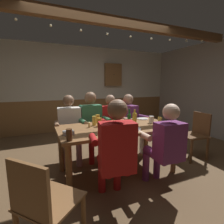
% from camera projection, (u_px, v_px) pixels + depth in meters
% --- Properties ---
extents(ground_plane, '(7.53, 7.53, 0.00)m').
position_uv_depth(ground_plane, '(113.00, 167.00, 2.91)').
color(ground_plane, brown).
extents(back_wall_upper, '(6.27, 0.12, 1.59)m').
position_uv_depth(back_wall_upper, '(76.00, 73.00, 5.11)').
color(back_wall_upper, beige).
extents(back_wall_wainscot, '(6.27, 0.12, 0.95)m').
position_uv_depth(back_wall_wainscot, '(78.00, 114.00, 5.31)').
color(back_wall_wainscot, brown).
rests_on(back_wall_wainscot, ground_plane).
extents(ceiling_beam, '(5.65, 0.14, 0.16)m').
position_uv_depth(ceiling_beam, '(106.00, 20.00, 2.78)').
color(ceiling_beam, brown).
extents(dining_table, '(1.82, 0.92, 0.76)m').
position_uv_depth(dining_table, '(117.00, 133.00, 2.67)').
color(dining_table, brown).
rests_on(dining_table, ground_plane).
extents(person_0, '(0.56, 0.55, 1.22)m').
position_uv_depth(person_0, '(70.00, 125.00, 3.06)').
color(person_0, silver).
rests_on(person_0, ground_plane).
extents(person_1, '(0.55, 0.50, 1.27)m').
position_uv_depth(person_1, '(92.00, 122.00, 3.21)').
color(person_1, '#33724C').
rests_on(person_1, ground_plane).
extents(person_2, '(0.55, 0.55, 1.21)m').
position_uv_depth(person_2, '(111.00, 123.00, 3.37)').
color(person_2, '#AD1919').
rests_on(person_2, ground_plane).
extents(person_3, '(0.58, 0.59, 1.21)m').
position_uv_depth(person_3, '(130.00, 120.00, 3.55)').
color(person_3, '#6B2D66').
rests_on(person_3, ground_plane).
extents(person_4, '(0.56, 0.57, 1.26)m').
position_uv_depth(person_4, '(115.00, 149.00, 1.90)').
color(person_4, '#AD1919').
rests_on(person_4, ground_plane).
extents(person_5, '(0.50, 0.54, 1.18)m').
position_uv_depth(person_5, '(165.00, 143.00, 2.20)').
color(person_5, '#6B2D66').
rests_on(person_5, ground_plane).
extents(chair_empty_near_right, '(0.47, 0.47, 0.88)m').
position_uv_depth(chair_empty_near_right, '(196.00, 134.00, 3.24)').
color(chair_empty_near_right, brown).
rests_on(chair_empty_near_right, ground_plane).
extents(chair_empty_near_left, '(0.62, 0.62, 0.88)m').
position_uv_depth(chair_empty_near_left, '(43.00, 205.00, 1.33)').
color(chair_empty_near_left, brown).
rests_on(chair_empty_near_left, ground_plane).
extents(table_candle, '(0.04, 0.04, 0.08)m').
position_uv_depth(table_candle, '(89.00, 125.00, 2.59)').
color(table_candle, '#F9E08C').
rests_on(table_candle, dining_table).
extents(condiment_caddy, '(0.14, 0.10, 0.05)m').
position_uv_depth(condiment_caddy, '(68.00, 133.00, 2.22)').
color(condiment_caddy, '#B2B7BC').
rests_on(condiment_caddy, dining_table).
extents(plate_0, '(0.22, 0.22, 0.01)m').
position_uv_depth(plate_0, '(134.00, 129.00, 2.48)').
color(plate_0, white).
rests_on(plate_0, dining_table).
extents(plate_1, '(0.20, 0.20, 0.01)m').
position_uv_depth(plate_1, '(143.00, 119.00, 3.20)').
color(plate_1, white).
rests_on(plate_1, dining_table).
extents(bottle_0, '(0.07, 0.07, 0.29)m').
position_uv_depth(bottle_0, '(118.00, 120.00, 2.61)').
color(bottle_0, '#593314').
rests_on(bottle_0, dining_table).
extents(bottle_1, '(0.07, 0.07, 0.25)m').
position_uv_depth(bottle_1, '(135.00, 119.00, 2.76)').
color(bottle_1, gold).
rests_on(bottle_1, dining_table).
extents(bottle_2, '(0.06, 0.06, 0.24)m').
position_uv_depth(bottle_2, '(115.00, 117.00, 2.94)').
color(bottle_2, '#195923').
rests_on(bottle_2, dining_table).
extents(bottle_3, '(0.06, 0.06, 0.24)m').
position_uv_depth(bottle_3, '(129.00, 118.00, 2.84)').
color(bottle_3, '#195923').
rests_on(bottle_3, dining_table).
extents(pint_glass_0, '(0.08, 0.08, 0.12)m').
position_uv_depth(pint_glass_0, '(151.00, 120.00, 2.88)').
color(pint_glass_0, white).
rests_on(pint_glass_0, dining_table).
extents(pint_glass_1, '(0.07, 0.07, 0.12)m').
position_uv_depth(pint_glass_1, '(160.00, 121.00, 2.76)').
color(pint_glass_1, '#E5C64C').
rests_on(pint_glass_1, dining_table).
extents(pint_glass_2, '(0.07, 0.07, 0.13)m').
position_uv_depth(pint_glass_2, '(99.00, 122.00, 2.66)').
color(pint_glass_2, gold).
rests_on(pint_glass_2, dining_table).
extents(pint_glass_3, '(0.07, 0.07, 0.15)m').
position_uv_depth(pint_glass_3, '(110.00, 126.00, 2.37)').
color(pint_glass_3, '#4C2D19').
rests_on(pint_glass_3, dining_table).
extents(pint_glass_4, '(0.06, 0.06, 0.15)m').
position_uv_depth(pint_glass_4, '(94.00, 121.00, 2.71)').
color(pint_glass_4, '#E5C64C').
rests_on(pint_glass_4, dining_table).
extents(pint_glass_5, '(0.07, 0.07, 0.14)m').
position_uv_depth(pint_glass_5, '(98.00, 119.00, 2.90)').
color(pint_glass_5, gold).
rests_on(pint_glass_5, dining_table).
extents(pint_glass_6, '(0.07, 0.07, 0.14)m').
position_uv_depth(pint_glass_6, '(69.00, 135.00, 1.97)').
color(pint_glass_6, '#4C2D19').
rests_on(pint_glass_6, dining_table).
extents(wall_dart_cabinet, '(0.56, 0.15, 0.70)m').
position_uv_depth(wall_dart_cabinet, '(113.00, 75.00, 5.45)').
color(wall_dart_cabinet, brown).
extents(string_lights, '(4.43, 0.04, 0.14)m').
position_uv_depth(string_lights, '(107.00, 31.00, 2.77)').
color(string_lights, '#F9EAB2').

